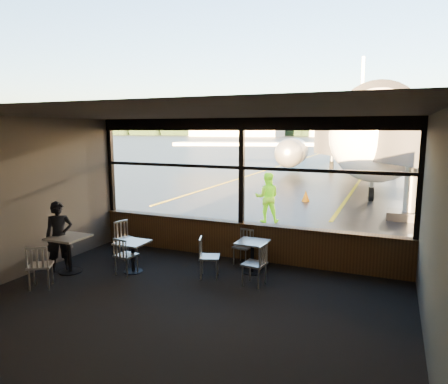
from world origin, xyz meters
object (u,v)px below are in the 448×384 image
Objects in this scene: chair_near_n at (243,247)px; cafe_table_near at (252,257)px; cafe_table_left at (70,254)px; passenger at (59,237)px; chair_near_e at (254,264)px; chair_mid_w at (126,240)px; airliner at (367,98)px; jet_bridge at (400,155)px; ground_crew at (267,197)px; chair_mid_s at (126,256)px; cone_nose at (306,196)px; chair_near_w at (209,257)px; cafe_table_mid at (133,257)px; chair_left_s at (40,266)px.

cafe_table_near is at bearing 139.53° from chair_near_n.
passenger reaches higher than cafe_table_left.
chair_mid_w is (-3.55, 0.46, 0.01)m from chair_near_e.
airliner is at bearing -83.40° from chair_near_n.
jet_bridge is at bearing 49.48° from cafe_table_left.
cafe_table_left is at bearing 50.51° from ground_crew.
chair_mid_s is at bearing 52.79° from chair_mid_w.
cafe_table_near reaches higher than cone_nose.
airliner reaches higher than ground_crew.
chair_mid_w is at bearing 88.96° from chair_near_e.
cafe_table_left is 4.01m from chair_near_n.
airliner reaches higher than cafe_table_near.
chair_near_w is (-0.78, -0.63, 0.08)m from cafe_table_near.
jet_bridge is at bearing 53.30° from cafe_table_mid.
airliner is 25.47m from cafe_table_left.
chair_mid_s is at bearing 106.20° from chair_near_e.
chair_near_w is at bearing -29.73° from passenger.
cafe_table_mid is 1.44× the size of cone_nose.
ground_crew reaches higher than chair_near_w.
chair_near_e reaches higher than chair_near_w.
chair_near_w is 1.06× the size of chair_near_n.
chair_near_e is at bearing 12.28° from cafe_table_left.
cone_nose is (0.43, 4.63, -0.63)m from ground_crew.
chair_near_w reaches higher than chair_near_n.
chair_near_n is at bearing 81.93° from ground_crew.
chair_left_s is at bearing -82.86° from cafe_table_left.
chair_near_e is 0.53× the size of ground_crew.
cafe_table_mid is 0.78× the size of chair_near_e.
ground_crew reaches higher than cone_nose.
cone_nose is at bearing 80.69° from cafe_table_mid.
chair_left_s is at bearing -145.78° from cafe_table_near.
cafe_table_near is at bearing 110.60° from chair_mid_w.
chair_mid_w is 5.70m from ground_crew.
cafe_table_left is (-1.31, -0.58, 0.07)m from cafe_table_mid.
jet_bridge reaches higher than chair_near_n.
chair_near_e is (2.80, 0.31, 0.10)m from cafe_table_mid.
cafe_table_left reaches higher than cafe_table_mid.
chair_mid_w is at bearing -105.62° from airliner.
passenger is 0.92× the size of ground_crew.
cafe_table_left is at bearing -156.04° from cafe_table_mid.
passenger is (-0.40, 0.93, 0.34)m from chair_left_s.
cafe_table_left is 0.52× the size of passenger.
chair_mid_s is (-2.16, -1.68, 0.01)m from chair_near_n.
jet_bridge reaches higher than cone_nose.
airliner is 50.05× the size of cafe_table_mid.
ground_crew reaches higher than chair_mid_s.
chair_near_w is at bearing 97.61° from chair_mid_w.
chair_near_w is 1.87m from chair_mid_s.
ground_crew is at bearing -95.32° from cone_nose.
chair_mid_w is at bearing 134.07° from cafe_table_mid.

